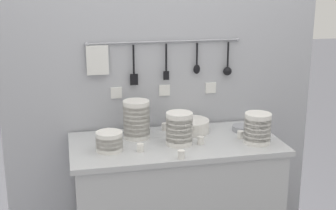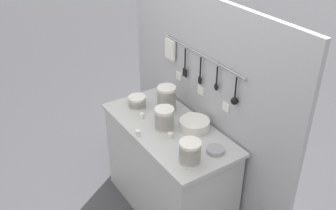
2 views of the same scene
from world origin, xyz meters
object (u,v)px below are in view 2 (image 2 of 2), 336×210
Objects in this scene: steel_mixing_bowl at (215,150)px; cup_front_left at (138,133)px; cup_edge_near at (196,151)px; cup_back_left at (163,98)px; cup_by_caddy at (190,115)px; plate_stack at (195,124)px; bowl_stack_wide_centre at (137,102)px; bowl_stack_back_corner at (164,119)px; cup_beside_plates at (142,116)px; bowl_stack_nested_right at (190,153)px; bowl_stack_tall_left at (167,99)px; cup_front_right at (170,135)px.

cup_front_left reaches higher than steel_mixing_bowl.
cup_edge_near is 0.80m from cup_back_left.
cup_back_left and cup_by_caddy have the same top height.
plate_stack reaches higher than cup_by_caddy.
bowl_stack_wide_centre is 0.57m from plate_stack.
bowl_stack_back_corner is at bearing -176.96° from cup_edge_near.
bowl_stack_wide_centre is 0.18m from cup_beside_plates.
bowl_stack_back_corner is at bearing 2.42° from bowl_stack_wide_centre.
cup_edge_near is at bearing 3.04° from bowl_stack_back_corner.
cup_front_left and cup_edge_near have the same top height.
bowl_stack_back_corner is 4.18× the size of cup_by_caddy.
bowl_stack_tall_left reaches higher than bowl_stack_nested_right.
bowl_stack_back_corner is 0.15m from cup_front_right.
cup_front_left is (0.18, -0.38, -0.09)m from bowl_stack_tall_left.
bowl_stack_nested_right is 3.95× the size of cup_by_caddy.
cup_edge_near is at bearing -35.18° from plate_stack.
cup_edge_near is (0.26, -0.19, -0.02)m from plate_stack.
plate_stack is at bearing 138.93° from bowl_stack_nested_right.
bowl_stack_wide_centre is at bearing 175.83° from bowl_stack_nested_right.
cup_edge_near is at bearing -30.79° from cup_by_caddy.
bowl_stack_wide_centre reaches higher than cup_by_caddy.
cup_beside_plates and cup_by_caddy have the same top height.
cup_by_caddy is (-0.41, 0.25, 0.00)m from cup_edge_near.
cup_back_left is (-0.51, 0.26, 0.00)m from cup_front_right.
bowl_stack_tall_left reaches higher than cup_beside_plates.
bowl_stack_nested_right is at bearing -57.36° from cup_edge_near.
cup_front_right is at bearing -29.32° from bowl_stack_tall_left.
bowl_stack_back_corner is at bearing -83.77° from cup_by_caddy.
cup_back_left is at bearing 85.84° from bowl_stack_wide_centre.
cup_front_right is at bearing -62.81° from cup_by_caddy.
bowl_stack_back_corner is 4.18× the size of cup_back_left.
bowl_stack_back_corner is 0.48m from steel_mixing_bowl.
plate_stack is at bearing 59.77° from bowl_stack_back_corner.
cup_back_left is at bearing -175.12° from cup_by_caddy.
cup_back_left is (-0.16, 0.07, -0.09)m from bowl_stack_tall_left.
cup_back_left is (-0.84, 0.09, 0.01)m from steel_mixing_bowl.
cup_by_caddy is (-0.15, 0.06, -0.02)m from plate_stack.
cup_by_caddy is (-0.48, 0.12, 0.01)m from steel_mixing_bowl.
bowl_stack_wide_centre is 3.27× the size of cup_beside_plates.
bowl_stack_wide_centre is at bearing -94.16° from cup_back_left.
cup_front_left and cup_front_right have the same top height.
steel_mixing_bowl is at bearing 10.95° from bowl_stack_wide_centre.
plate_stack is 0.16m from cup_by_caddy.
cup_by_caddy is (0.21, 0.34, 0.00)m from cup_beside_plates.
bowl_stack_nested_right is 0.60m from cup_by_caddy.
cup_by_caddy is at bearing 58.00° from cup_beside_plates.
bowl_stack_tall_left reaches higher than cup_back_left.
steel_mixing_bowl is 2.89× the size of cup_back_left.
bowl_stack_wide_centre is at bearing 162.97° from cup_beside_plates.
bowl_stack_tall_left is at bearing 86.14° from cup_beside_plates.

